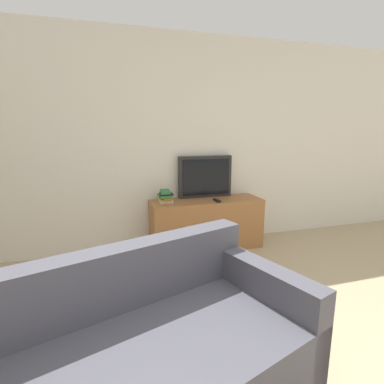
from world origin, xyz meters
TOP-DOWN VIEW (x-y plane):
  - wall_back at (0.00, 3.03)m, footprint 9.00×0.06m
  - tv_stand at (0.14, 2.76)m, footprint 1.38×0.44m
  - television at (0.18, 2.94)m, footprint 0.69×0.09m
  - book_stack at (-0.37, 2.78)m, footprint 0.16×0.23m
  - remote_on_stand at (0.23, 2.65)m, footprint 0.05×0.15m

SIDE VIEW (x-z plane):
  - tv_stand at x=0.14m, z-range 0.00..0.62m
  - remote_on_stand at x=0.23m, z-range 0.62..0.64m
  - book_stack at x=-0.37m, z-range 0.62..0.77m
  - television at x=0.18m, z-range 0.62..1.15m
  - wall_back at x=0.00m, z-range 0.00..2.60m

